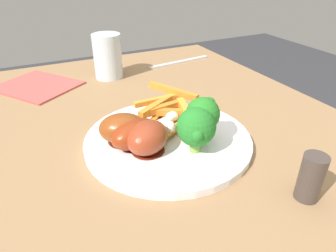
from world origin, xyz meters
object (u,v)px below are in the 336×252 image
broccoli_floret_middle (197,127)px  chicken_drumstick_far (125,128)px  chicken_drumstick_near (149,136)px  dining_table (179,196)px  dinner_plate (168,140)px  pepper_shaker (311,178)px  broccoli_floret_front (203,113)px  fork (180,62)px  water_glass (108,56)px  carrot_fries_pile (169,110)px  chicken_drumstick_extra (137,133)px

broccoli_floret_middle → chicken_drumstick_far: broccoli_floret_middle is taller
chicken_drumstick_near → chicken_drumstick_far: size_ratio=0.98×
dining_table → dinner_plate: dinner_plate is taller
chicken_drumstick_far → pepper_shaker: size_ratio=1.92×
broccoli_floret_front → fork: bearing=156.8°
broccoli_floret_front → chicken_drumstick_far: (-0.05, -0.11, -0.02)m
dining_table → fork: fork is taller
fork → water_glass: water_glass is taller
broccoli_floret_middle → pepper_shaker: broccoli_floret_middle is taller
carrot_fries_pile → chicken_drumstick_extra: 0.09m
dining_table → chicken_drumstick_near: bearing=-67.2°
dining_table → carrot_fries_pile: bearing=-172.2°
chicken_drumstick_far → fork: 0.44m
dining_table → water_glass: water_glass is taller
broccoli_floret_front → chicken_drumstick_near: size_ratio=0.62×
water_glass → chicken_drumstick_extra: bearing=-9.2°
water_glass → pepper_shaker: bearing=10.7°
chicken_drumstick_extra → water_glass: size_ratio=1.23×
dining_table → pepper_shaker: size_ratio=15.40×
broccoli_floret_front → water_glass: (-0.37, -0.04, -0.01)m
broccoli_floret_middle → carrot_fries_pile: 0.10m
chicken_drumstick_far → dining_table: bearing=84.5°
broccoli_floret_front → pepper_shaker: (0.16, 0.06, -0.03)m
dinner_plate → broccoli_floret_front: 0.08m
dining_table → broccoli_floret_front: 0.20m
dinner_plate → chicken_drumstick_far: 0.07m
chicken_drumstick_far → water_glass: (-0.32, 0.07, 0.02)m
water_glass → broccoli_floret_middle: bearing=2.6°
chicken_drumstick_near → fork: chicken_drumstick_near is taller
broccoli_floret_middle → chicken_drumstick_extra: size_ratio=0.54×
broccoli_floret_front → carrot_fries_pile: (-0.08, -0.02, -0.02)m
carrot_fries_pile → chicken_drumstick_near: size_ratio=1.23×
dinner_plate → pepper_shaker: bearing=28.1°
dinner_plate → broccoli_floret_front: (0.03, 0.04, 0.05)m
dining_table → chicken_drumstick_extra: chicken_drumstick_extra is taller
broccoli_floret_front → chicken_drumstick_far: bearing=-114.7°
dining_table → chicken_drumstick_near: chicken_drumstick_near is taller
carrot_fries_pile → chicken_drumstick_far: bearing=-74.1°
broccoli_floret_middle → carrot_fries_pile: (-0.10, 0.00, -0.02)m
chicken_drumstick_near → fork: size_ratio=0.63×
broccoli_floret_middle → chicken_drumstick_near: size_ratio=0.59×
dinner_plate → fork: dinner_plate is taller
dining_table → water_glass: bearing=-175.4°
carrot_fries_pile → water_glass: (-0.29, -0.02, 0.02)m
dinner_plate → chicken_drumstick_near: size_ratio=2.24×
broccoli_floret_front → fork: (-0.39, 0.17, -0.06)m
dinner_plate → broccoli_floret_middle: 0.07m
chicken_drumstick_near → chicken_drumstick_far: 0.04m
chicken_drumstick_extra → fork: chicken_drumstick_extra is taller
broccoli_floret_front → chicken_drumstick_near: (-0.01, -0.09, -0.02)m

